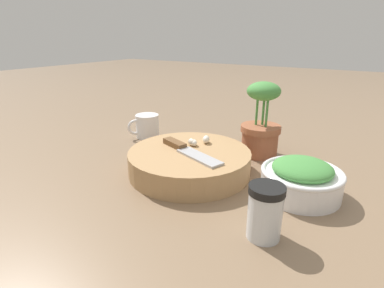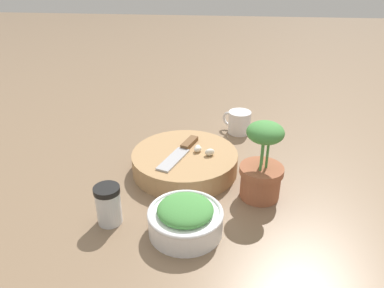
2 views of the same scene
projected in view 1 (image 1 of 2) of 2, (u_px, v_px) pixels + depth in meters
ground_plane at (182, 162)px, 0.75m from camera, size 5.00×5.00×0.00m
cutting_board at (189, 162)px, 0.68m from camera, size 0.28×0.28×0.05m
chef_knife at (186, 150)px, 0.67m from camera, size 0.18×0.09×0.01m
garlic_cloves at (198, 141)px, 0.71m from camera, size 0.05×0.06×0.02m
herb_bowl at (301, 178)px, 0.58m from camera, size 0.16×0.16×0.07m
spice_jar at (265, 212)px, 0.46m from camera, size 0.06×0.06×0.09m
coffee_mug at (147, 126)px, 0.92m from camera, size 0.07×0.09×0.07m
potted_herb at (261, 125)px, 0.77m from camera, size 0.10×0.10×0.19m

